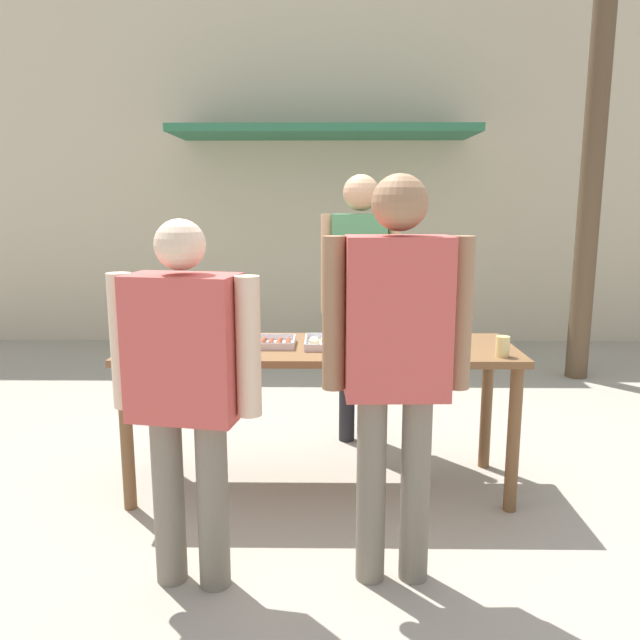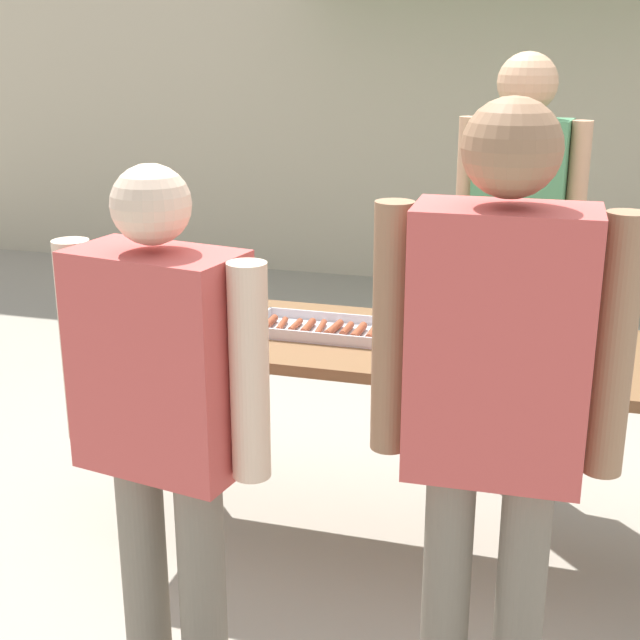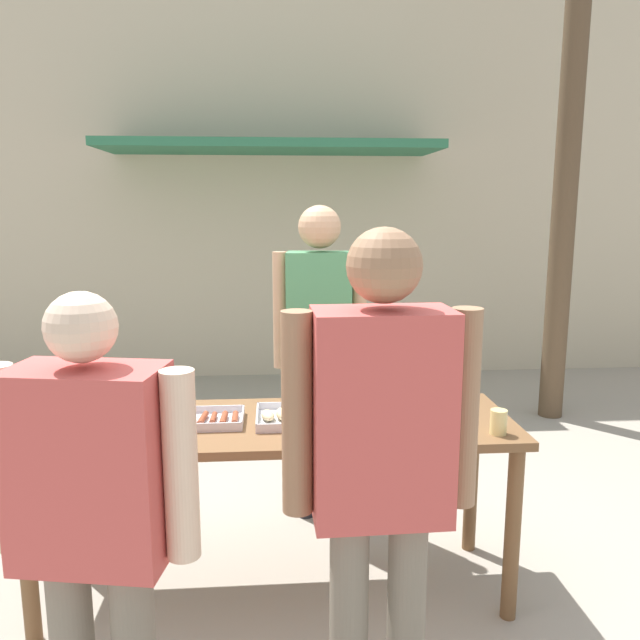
{
  "view_description": "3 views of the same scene",
  "coord_description": "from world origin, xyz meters",
  "px_view_note": "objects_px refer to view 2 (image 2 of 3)",
  "views": [
    {
      "loc": [
        0.04,
        -3.47,
        1.67
      ],
      "look_at": [
        0.0,
        0.0,
        1.01
      ],
      "focal_mm": 35.0,
      "sensor_mm": 36.0,
      "label": 1
    },
    {
      "loc": [
        0.48,
        -2.99,
        1.91
      ],
      "look_at": [
        -0.38,
        -0.0,
        0.91
      ],
      "focal_mm": 50.0,
      "sensor_mm": 36.0,
      "label": 2
    },
    {
      "loc": [
        -0.0,
        -2.76,
        1.84
      ],
      "look_at": [
        0.26,
        0.72,
        1.2
      ],
      "focal_mm": 35.0,
      "sensor_mm": 36.0,
      "label": 3
    }
  ],
  "objects_px": {
    "food_tray_buns": "(462,340)",
    "condiment_jar_ketchup": "(168,330)",
    "person_server_behind_table": "(517,231)",
    "person_customer_with_cup": "(496,394)",
    "person_customer_holding_hotdog": "(163,407)",
    "food_tray_sausages": "(322,329)",
    "condiment_jar_mustard": "(144,328)"
  },
  "relations": [
    {
      "from": "food_tray_sausages",
      "to": "condiment_jar_ketchup",
      "type": "relative_size",
      "value": 5.6
    },
    {
      "from": "person_customer_with_cup",
      "to": "food_tray_sausages",
      "type": "bearing_deg",
      "value": -53.83
    },
    {
      "from": "condiment_jar_mustard",
      "to": "person_customer_holding_hotdog",
      "type": "bearing_deg",
      "value": -59.67
    },
    {
      "from": "food_tray_buns",
      "to": "person_customer_holding_hotdog",
      "type": "distance_m",
      "value": 1.19
    },
    {
      "from": "condiment_jar_ketchup",
      "to": "food_tray_sausages",
      "type": "bearing_deg",
      "value": 25.39
    },
    {
      "from": "food_tray_buns",
      "to": "condiment_jar_ketchup",
      "type": "relative_size",
      "value": 5.34
    },
    {
      "from": "food_tray_buns",
      "to": "condiment_jar_ketchup",
      "type": "height_order",
      "value": "condiment_jar_ketchup"
    },
    {
      "from": "condiment_jar_mustard",
      "to": "person_customer_with_cup",
      "type": "distance_m",
      "value": 1.48
    },
    {
      "from": "condiment_jar_mustard",
      "to": "person_customer_holding_hotdog",
      "type": "height_order",
      "value": "person_customer_holding_hotdog"
    },
    {
      "from": "condiment_jar_ketchup",
      "to": "person_server_behind_table",
      "type": "distance_m",
      "value": 1.51
    },
    {
      "from": "person_server_behind_table",
      "to": "person_customer_with_cup",
      "type": "height_order",
      "value": "person_server_behind_table"
    },
    {
      "from": "person_customer_with_cup",
      "to": "food_tray_buns",
      "type": "bearing_deg",
      "value": -79.6
    },
    {
      "from": "person_customer_holding_hotdog",
      "to": "condiment_jar_mustard",
      "type": "bearing_deg",
      "value": -49.42
    },
    {
      "from": "condiment_jar_ketchup",
      "to": "person_customer_with_cup",
      "type": "distance_m",
      "value": 1.4
    },
    {
      "from": "condiment_jar_mustard",
      "to": "person_customer_with_cup",
      "type": "bearing_deg",
      "value": -27.45
    },
    {
      "from": "condiment_jar_ketchup",
      "to": "person_customer_with_cup",
      "type": "relative_size",
      "value": 0.05
    },
    {
      "from": "food_tray_buns",
      "to": "condiment_jar_mustard",
      "type": "height_order",
      "value": "condiment_jar_mustard"
    },
    {
      "from": "food_tray_sausages",
      "to": "food_tray_buns",
      "type": "xyz_separation_m",
      "value": [
        0.52,
        0.0,
        0.01
      ]
    },
    {
      "from": "food_tray_sausages",
      "to": "person_customer_with_cup",
      "type": "height_order",
      "value": "person_customer_with_cup"
    },
    {
      "from": "person_customer_holding_hotdog",
      "to": "food_tray_buns",
      "type": "bearing_deg",
      "value": -115.45
    },
    {
      "from": "condiment_jar_ketchup",
      "to": "person_server_behind_table",
      "type": "xyz_separation_m",
      "value": [
        1.14,
        0.96,
        0.23
      ]
    },
    {
      "from": "food_tray_sausages",
      "to": "condiment_jar_mustard",
      "type": "bearing_deg",
      "value": -158.33
    },
    {
      "from": "food_tray_buns",
      "to": "condiment_jar_mustard",
      "type": "xyz_separation_m",
      "value": [
        -1.11,
        -0.24,
        0.02
      ]
    },
    {
      "from": "food_tray_buns",
      "to": "person_customer_with_cup",
      "type": "relative_size",
      "value": 0.26
    },
    {
      "from": "condiment_jar_ketchup",
      "to": "person_customer_holding_hotdog",
      "type": "relative_size",
      "value": 0.05
    },
    {
      "from": "food_tray_sausages",
      "to": "food_tray_buns",
      "type": "height_order",
      "value": "food_tray_buns"
    },
    {
      "from": "condiment_jar_mustard",
      "to": "condiment_jar_ketchup",
      "type": "relative_size",
      "value": 1.0
    },
    {
      "from": "food_tray_sausages",
      "to": "condiment_jar_mustard",
      "type": "xyz_separation_m",
      "value": [
        -0.6,
        -0.24,
        0.03
      ]
    },
    {
      "from": "condiment_jar_mustard",
      "to": "condiment_jar_ketchup",
      "type": "xyz_separation_m",
      "value": [
        0.1,
        -0.0,
        0.0
      ]
    },
    {
      "from": "food_tray_sausages",
      "to": "person_customer_with_cup",
      "type": "relative_size",
      "value": 0.27
    },
    {
      "from": "food_tray_sausages",
      "to": "person_server_behind_table",
      "type": "distance_m",
      "value": 1.0
    },
    {
      "from": "food_tray_buns",
      "to": "person_customer_with_cup",
      "type": "distance_m",
      "value": 0.96
    }
  ]
}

